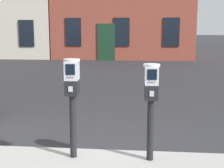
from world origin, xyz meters
TOP-DOWN VIEW (x-y plane):
  - ground_plane at (0.00, 0.00)m, footprint 160.00×160.00m
  - parking_meter_near_kerb at (-0.43, -0.11)m, footprint 0.22×0.26m
  - parking_meter_twin_adjacent at (0.61, -0.11)m, footprint 0.22×0.26m

SIDE VIEW (x-z plane):
  - ground_plane at x=0.00m, z-range 0.00..0.00m
  - parking_meter_twin_adjacent at x=0.61m, z-range 0.38..1.67m
  - parking_meter_near_kerb at x=-0.43m, z-range 0.39..1.73m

